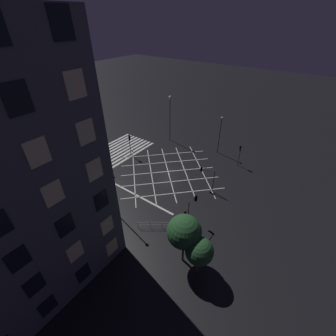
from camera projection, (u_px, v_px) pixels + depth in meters
ground_plane at (168, 171)px, 38.92m from camera, size 200.00×200.00×0.00m
road_markings at (131, 157)px, 42.81m from camera, size 19.76×26.08×0.01m
traffic_light_ne_main at (193, 205)px, 27.39m from camera, size 1.96×0.36×4.47m
traffic_light_se_main at (96, 157)px, 36.59m from camera, size 3.16×0.36×4.36m
traffic_light_median_north at (207, 173)px, 33.55m from camera, size 0.36×2.43×3.90m
traffic_light_ne_cross at (185, 216)px, 27.20m from camera, size 0.36×0.39×3.22m
traffic_light_nw_cross at (240, 151)px, 38.93m from camera, size 0.36×0.39×4.03m
traffic_light_median_south at (130, 141)px, 41.43m from camera, size 0.36×0.39×4.39m
street_lamp_east at (220, 130)px, 41.64m from camera, size 0.41×0.41×7.36m
street_lamp_west at (170, 108)px, 44.61m from camera, size 0.60×0.60×9.54m
street_lamp_far at (113, 185)px, 27.29m from camera, size 0.40×0.40×8.64m
street_tree_near at (184, 232)px, 22.28m from camera, size 3.53×3.53×6.43m
street_tree_far at (199, 251)px, 21.75m from camera, size 2.82×2.82×4.95m
pedestrian_railing at (168, 224)px, 28.23m from camera, size 4.46×6.13×1.05m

